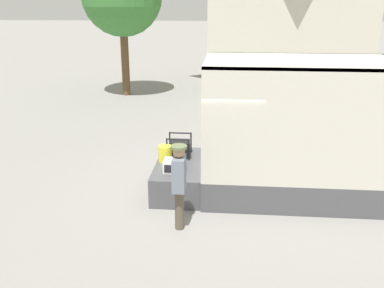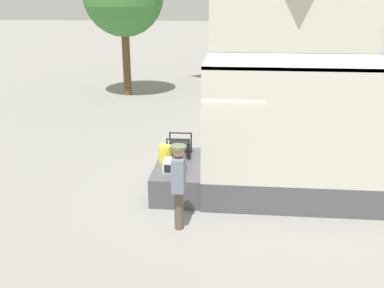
{
  "view_description": "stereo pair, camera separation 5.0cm",
  "coord_description": "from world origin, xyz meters",
  "px_view_note": "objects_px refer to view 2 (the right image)",
  "views": [
    {
      "loc": [
        0.55,
        -9.41,
        4.38
      ],
      "look_at": [
        -0.27,
        -0.2,
        1.21
      ],
      "focal_mm": 40.0,
      "sensor_mm": 36.0,
      "label": 1
    },
    {
      "loc": [
        0.6,
        -9.41,
        4.38
      ],
      "look_at": [
        -0.27,
        -0.2,
        1.21
      ],
      "focal_mm": 40.0,
      "sensor_mm": 36.0,
      "label": 2
    }
  ],
  "objects_px": {
    "worker_person": "(179,179)",
    "portable_generator": "(180,148)",
    "microwave": "(175,166)",
    "orange_bucket": "(165,154)",
    "box_truck": "(376,156)"
  },
  "relations": [
    {
      "from": "box_truck",
      "to": "portable_generator",
      "type": "bearing_deg",
      "value": 174.3
    },
    {
      "from": "microwave",
      "to": "orange_bucket",
      "type": "relative_size",
      "value": 1.25
    },
    {
      "from": "orange_bucket",
      "to": "box_truck",
      "type": "bearing_deg",
      "value": -0.8
    },
    {
      "from": "box_truck",
      "to": "portable_generator",
      "type": "height_order",
      "value": "box_truck"
    },
    {
      "from": "box_truck",
      "to": "worker_person",
      "type": "distance_m",
      "value": 4.68
    },
    {
      "from": "box_truck",
      "to": "orange_bucket",
      "type": "xyz_separation_m",
      "value": [
        -4.85,
        0.07,
        -0.13
      ]
    },
    {
      "from": "microwave",
      "to": "worker_person",
      "type": "distance_m",
      "value": 1.43
    },
    {
      "from": "orange_bucket",
      "to": "worker_person",
      "type": "xyz_separation_m",
      "value": [
        0.57,
        -1.96,
        0.22
      ]
    },
    {
      "from": "portable_generator",
      "to": "worker_person",
      "type": "bearing_deg",
      "value": -83.8
    },
    {
      "from": "box_truck",
      "to": "portable_generator",
      "type": "relative_size",
      "value": 11.21
    },
    {
      "from": "box_truck",
      "to": "microwave",
      "type": "height_order",
      "value": "box_truck"
    },
    {
      "from": "microwave",
      "to": "worker_person",
      "type": "height_order",
      "value": "worker_person"
    },
    {
      "from": "worker_person",
      "to": "portable_generator",
      "type": "bearing_deg",
      "value": 96.2
    },
    {
      "from": "portable_generator",
      "to": "microwave",
      "type": "bearing_deg",
      "value": -90.7
    },
    {
      "from": "microwave",
      "to": "orange_bucket",
      "type": "distance_m",
      "value": 0.66
    }
  ]
}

